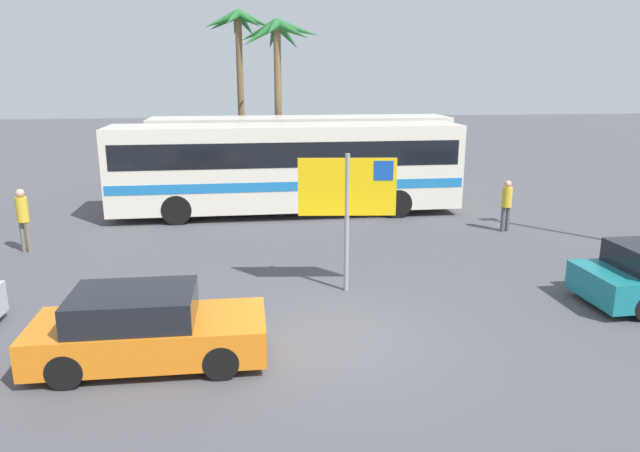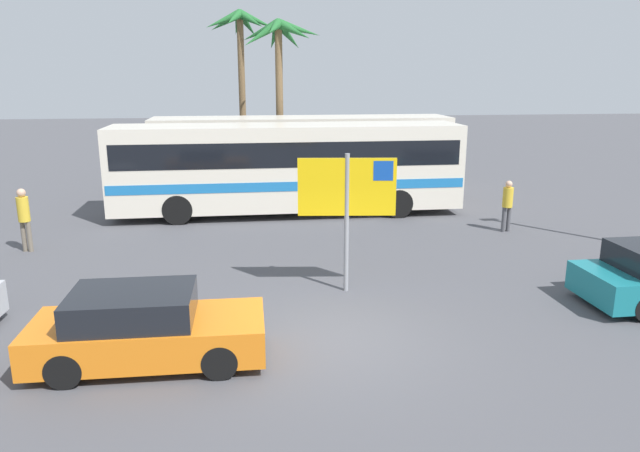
{
  "view_description": "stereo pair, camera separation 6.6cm",
  "coord_description": "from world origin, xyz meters",
  "px_view_note": "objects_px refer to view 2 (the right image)",
  "views": [
    {
      "loc": [
        -1.66,
        -10.19,
        4.9
      ],
      "look_at": [
        0.2,
        3.68,
        1.3
      ],
      "focal_mm": 33.29,
      "sensor_mm": 36.0,
      "label": 1
    },
    {
      "loc": [
        -1.6,
        -10.2,
        4.9
      ],
      "look_at": [
        0.2,
        3.68,
        1.3
      ],
      "focal_mm": 33.29,
      "sensor_mm": 36.0,
      "label": 2
    }
  ],
  "objects_px": {
    "car_orange": "(145,329)",
    "pedestrian_by_bus": "(508,202)",
    "pedestrian_near_sign": "(24,214)",
    "bus_front_coach": "(287,164)",
    "bus_rear_coach": "(302,151)",
    "ferry_sign": "(349,193)"
  },
  "relations": [
    {
      "from": "bus_rear_coach",
      "to": "ferry_sign",
      "type": "bearing_deg",
      "value": -90.59
    },
    {
      "from": "bus_front_coach",
      "to": "ferry_sign",
      "type": "relative_size",
      "value": 3.81
    },
    {
      "from": "pedestrian_by_bus",
      "to": "pedestrian_near_sign",
      "type": "height_order",
      "value": "pedestrian_near_sign"
    },
    {
      "from": "bus_front_coach",
      "to": "car_orange",
      "type": "bearing_deg",
      "value": -106.75
    },
    {
      "from": "pedestrian_near_sign",
      "to": "ferry_sign",
      "type": "bearing_deg",
      "value": 81.64
    },
    {
      "from": "car_orange",
      "to": "pedestrian_near_sign",
      "type": "height_order",
      "value": "pedestrian_near_sign"
    },
    {
      "from": "car_orange",
      "to": "pedestrian_near_sign",
      "type": "bearing_deg",
      "value": 121.4
    },
    {
      "from": "bus_front_coach",
      "to": "pedestrian_near_sign",
      "type": "xyz_separation_m",
      "value": [
        -7.7,
        -3.75,
        -0.71
      ]
    },
    {
      "from": "car_orange",
      "to": "pedestrian_by_bus",
      "type": "height_order",
      "value": "pedestrian_by_bus"
    },
    {
      "from": "bus_rear_coach",
      "to": "pedestrian_by_bus",
      "type": "height_order",
      "value": "bus_rear_coach"
    },
    {
      "from": "bus_front_coach",
      "to": "pedestrian_near_sign",
      "type": "distance_m",
      "value": 8.59
    },
    {
      "from": "pedestrian_by_bus",
      "to": "pedestrian_near_sign",
      "type": "relative_size",
      "value": 0.91
    },
    {
      "from": "bus_front_coach",
      "to": "bus_rear_coach",
      "type": "relative_size",
      "value": 1.0
    },
    {
      "from": "pedestrian_near_sign",
      "to": "car_orange",
      "type": "bearing_deg",
      "value": 49.21
    },
    {
      "from": "car_orange",
      "to": "pedestrian_by_bus",
      "type": "relative_size",
      "value": 2.42
    },
    {
      "from": "bus_rear_coach",
      "to": "pedestrian_near_sign",
      "type": "xyz_separation_m",
      "value": [
        -8.6,
        -7.46,
        -0.71
      ]
    },
    {
      "from": "ferry_sign",
      "to": "car_orange",
      "type": "relative_size",
      "value": 0.8
    },
    {
      "from": "bus_front_coach",
      "to": "pedestrian_near_sign",
      "type": "relative_size",
      "value": 6.72
    },
    {
      "from": "bus_front_coach",
      "to": "pedestrian_by_bus",
      "type": "relative_size",
      "value": 7.41
    },
    {
      "from": "bus_front_coach",
      "to": "car_orange",
      "type": "xyz_separation_m",
      "value": [
        -3.33,
        -11.06,
        -1.15
      ]
    },
    {
      "from": "pedestrian_near_sign",
      "to": "bus_front_coach",
      "type": "bearing_deg",
      "value": 134.31
    },
    {
      "from": "car_orange",
      "to": "pedestrian_by_bus",
      "type": "bearing_deg",
      "value": 37.86
    }
  ]
}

